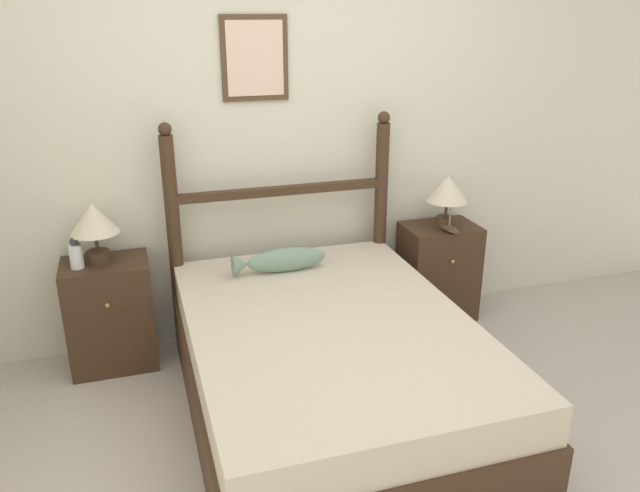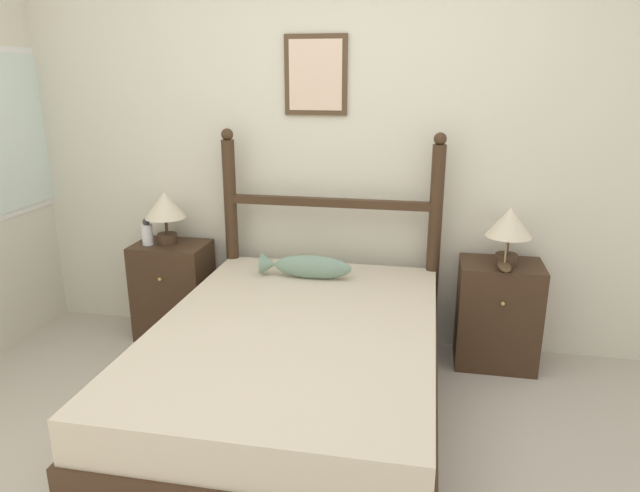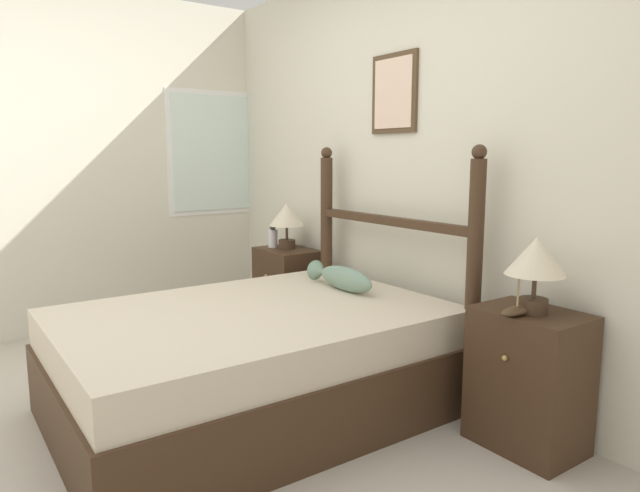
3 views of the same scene
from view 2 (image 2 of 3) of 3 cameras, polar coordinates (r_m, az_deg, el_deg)
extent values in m
cube|color=beige|center=(3.61, 2.75, 9.89)|extent=(6.40, 0.06, 2.55)
cube|color=#4C3823|center=(3.57, -0.43, 16.72)|extent=(0.38, 0.02, 0.47)
cube|color=beige|center=(3.56, -0.47, 16.72)|extent=(0.32, 0.01, 0.41)
cube|color=white|center=(4.21, -27.84, 10.08)|extent=(0.01, 1.01, 1.04)
cube|color=silver|center=(4.21, -27.75, 10.08)|extent=(0.01, 0.93, 0.96)
cube|color=#3D2819|center=(2.96, -2.35, -14.32)|extent=(1.37, 1.94, 0.36)
cube|color=beige|center=(2.82, -2.42, -9.51)|extent=(1.33, 1.90, 0.19)
cylinder|color=#3D2819|center=(3.76, -8.78, 0.40)|extent=(0.08, 0.08, 1.32)
sphere|color=#3D2819|center=(3.63, -9.27, 10.94)|extent=(0.08, 0.08, 0.08)
cylinder|color=#3D2819|center=(3.55, 11.26, -0.73)|extent=(0.08, 0.08, 1.32)
sphere|color=#3D2819|center=(3.41, 11.93, 10.44)|extent=(0.08, 0.08, 0.08)
cube|color=#3D2819|center=(3.52, 0.97, 4.37)|extent=(1.29, 0.06, 0.05)
cube|color=#3D2819|center=(3.95, -14.40, -4.29)|extent=(0.48, 0.34, 0.65)
sphere|color=tan|center=(3.75, -15.73, -3.23)|extent=(0.02, 0.02, 0.02)
cube|color=#3D2819|center=(3.62, 17.32, -6.52)|extent=(0.48, 0.34, 0.65)
sphere|color=tan|center=(3.40, 17.83, -5.52)|extent=(0.02, 0.02, 0.02)
cylinder|color=#422D1E|center=(3.86, -15.02, 0.75)|extent=(0.13, 0.13, 0.07)
cylinder|color=#422D1E|center=(3.84, -15.11, 1.99)|extent=(0.02, 0.02, 0.11)
cone|color=beige|center=(3.81, -15.27, 3.98)|extent=(0.26, 0.26, 0.17)
cylinder|color=#422D1E|center=(3.48, 18.10, -1.27)|extent=(0.13, 0.13, 0.07)
cylinder|color=#422D1E|center=(3.46, 18.23, 0.09)|extent=(0.02, 0.02, 0.11)
cone|color=beige|center=(3.42, 18.44, 2.29)|extent=(0.26, 0.26, 0.17)
cylinder|color=white|center=(3.85, -16.88, 1.09)|extent=(0.07, 0.07, 0.13)
sphere|color=#333338|center=(3.83, -16.99, 2.33)|extent=(0.05, 0.05, 0.05)
ellipsoid|color=#4C3823|center=(3.40, 17.95, -1.92)|extent=(0.07, 0.20, 0.04)
cylinder|color=#997F56|center=(3.37, 18.11, -0.27)|extent=(0.01, 0.01, 0.17)
ellipsoid|color=gray|center=(3.35, -0.74, -2.10)|extent=(0.46, 0.10, 0.14)
cone|color=gray|center=(3.41, -5.16, -1.82)|extent=(0.09, 0.13, 0.13)
camera|label=1|loc=(1.48, -86.40, 11.54)|focal=35.00mm
camera|label=3|loc=(2.26, 69.02, -3.77)|focal=32.00mm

